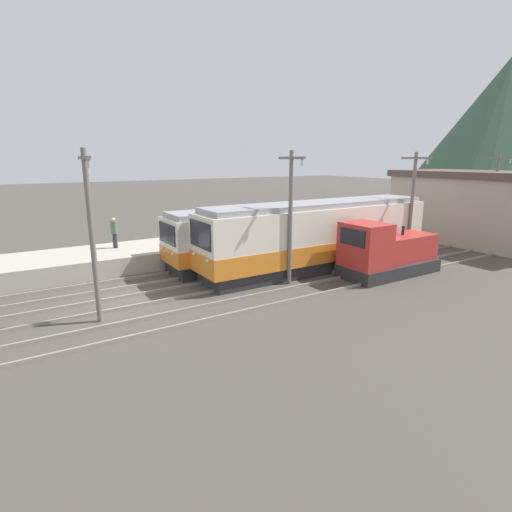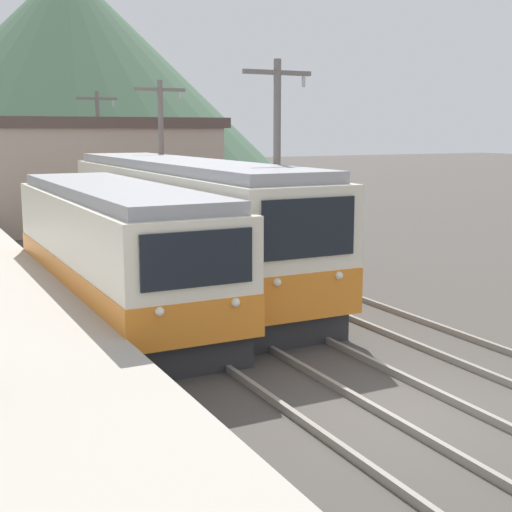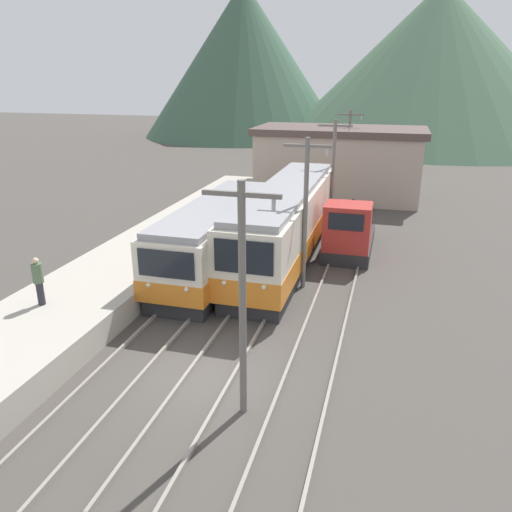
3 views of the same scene
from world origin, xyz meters
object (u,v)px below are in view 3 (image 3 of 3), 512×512
(commuter_train_left, at_px, (217,240))
(catenary_mast_distant, at_px, (348,150))
(catenary_mast_far, at_px, (333,171))
(commuter_train_center, at_px, (286,227))
(shunting_locomotive, at_px, (350,230))
(catenary_mast_near, at_px, (243,294))
(person_on_platform, at_px, (38,279))
(catenary_mast_mid, at_px, (306,209))

(commuter_train_left, xyz_separation_m, catenary_mast_distant, (4.31, 17.67, 2.02))
(commuter_train_left, relative_size, catenary_mast_far, 1.69)
(catenary_mast_far, bearing_deg, commuter_train_center, -104.10)
(shunting_locomotive, xyz_separation_m, catenary_mast_distant, (-1.49, 12.99, 2.40))
(shunting_locomotive, distance_m, catenary_mast_far, 4.74)
(catenary_mast_near, bearing_deg, commuter_train_center, 96.96)
(commuter_train_left, height_order, person_on_platform, commuter_train_left)
(person_on_platform, bearing_deg, catenary_mast_near, -17.24)
(commuter_train_center, distance_m, catenary_mast_mid, 3.96)
(catenary_mast_near, relative_size, catenary_mast_distant, 1.00)
(catenary_mast_distant, bearing_deg, catenary_mast_near, -90.00)
(commuter_train_center, bearing_deg, catenary_mast_distant, 84.33)
(commuter_train_center, bearing_deg, commuter_train_left, -138.42)
(commuter_train_center, relative_size, catenary_mast_near, 2.25)
(shunting_locomotive, distance_m, person_on_platform, 15.58)
(catenary_mast_near, relative_size, person_on_platform, 3.63)
(catenary_mast_near, height_order, catenary_mast_far, same)
(catenary_mast_near, distance_m, catenary_mast_mid, 9.18)
(shunting_locomotive, xyz_separation_m, person_on_platform, (-10.01, -11.91, 0.81))
(commuter_train_center, height_order, catenary_mast_near, catenary_mast_near)
(commuter_train_center, height_order, catenary_mast_distant, catenary_mast_distant)
(catenary_mast_far, distance_m, person_on_platform, 17.95)
(shunting_locomotive, distance_m, catenary_mast_distant, 13.29)
(catenary_mast_mid, distance_m, catenary_mast_distant, 18.36)
(catenary_mast_near, xyz_separation_m, catenary_mast_far, (0.00, 18.36, 0.00))
(commuter_train_left, bearing_deg, catenary_mast_distant, 76.30)
(commuter_train_left, relative_size, catenary_mast_mid, 1.69)
(catenary_mast_far, height_order, person_on_platform, catenary_mast_far)
(commuter_train_left, bearing_deg, shunting_locomotive, 38.91)
(commuter_train_center, distance_m, catenary_mast_far, 6.45)
(commuter_train_center, xyz_separation_m, catenary_mast_near, (1.51, -12.35, 1.82))
(shunting_locomotive, bearing_deg, commuter_train_left, -141.09)
(commuter_train_center, xyz_separation_m, person_on_platform, (-7.01, -9.71, 0.23))
(commuter_train_center, bearing_deg, catenary_mast_near, -83.04)
(catenary_mast_mid, xyz_separation_m, catenary_mast_far, (0.00, 9.18, 0.00))
(catenary_mast_mid, bearing_deg, catenary_mast_near, -90.00)
(commuter_train_left, height_order, catenary_mast_distant, catenary_mast_distant)
(commuter_train_left, height_order, catenary_mast_mid, catenary_mast_mid)
(commuter_train_left, distance_m, catenary_mast_distant, 18.30)
(commuter_train_left, relative_size, person_on_platform, 6.12)
(catenary_mast_far, distance_m, catenary_mast_distant, 9.18)
(commuter_train_left, xyz_separation_m, catenary_mast_near, (4.31, -9.87, 2.02))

